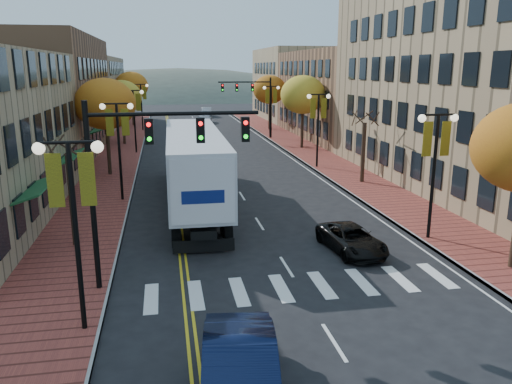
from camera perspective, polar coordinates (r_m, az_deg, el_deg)
name	(u,v)px	position (r m, az deg, el deg)	size (l,w,h in m)	color
ground	(315,311)	(17.58, 6.71, -13.40)	(200.00, 200.00, 0.00)	black
sidewalk_left	(119,156)	(48.23, -15.37, 3.98)	(4.00, 85.00, 0.15)	brown
sidewalk_right	(306,150)	(49.98, 5.71, 4.75)	(4.00, 85.00, 0.15)	brown
building_left_mid	(31,96)	(52.39, -24.33, 9.99)	(12.00, 24.00, 11.00)	brown
building_left_far	(75,92)	(76.92, -19.95, 10.73)	(12.00, 26.00, 9.50)	#9E8966
building_right_near	(511,76)	(38.67, 27.16, 11.68)	(15.00, 28.00, 15.00)	#997F5B
building_right_mid	(362,94)	(61.53, 12.01, 10.86)	(15.00, 24.00, 10.00)	brown
building_right_far	(309,84)	(82.28, 6.12, 12.15)	(15.00, 20.00, 11.00)	#9E8966
tree_left_a	(72,200)	(23.98, -20.26, -0.91)	(0.28, 0.28, 4.20)	#382619
tree_left_b	(105,104)	(39.19, -16.86, 9.59)	(4.48, 4.48, 7.21)	#382619
tree_left_c	(122,97)	(55.12, -15.09, 10.41)	(4.16, 4.16, 6.69)	#382619
tree_left_d	(131,86)	(73.04, -14.06, 11.68)	(4.61, 4.61, 7.42)	#382619
tree_right_b	(363,153)	(36.12, 12.16, 4.43)	(0.28, 0.28, 4.20)	#382619
tree_right_c	(303,95)	(50.85, 5.38, 11.00)	(4.48, 4.48, 7.21)	#382619
tree_right_d	(270,90)	(66.38, 1.57, 11.62)	(4.35, 4.35, 7.00)	#382619
lamp_left_a	(73,200)	(15.59, -20.18, -0.88)	(1.96, 0.36, 6.05)	black
lamp_left_b	(118,133)	(31.22, -15.48, 6.57)	(1.96, 0.36, 6.05)	black
lamp_left_c	(134,109)	(49.10, -13.78, 9.21)	(1.96, 0.36, 6.05)	black
lamp_left_d	(141,98)	(67.04, -12.98, 10.44)	(1.96, 0.36, 6.05)	black
lamp_right_a	(435,152)	(24.51, 19.82, 4.33)	(1.96, 0.36, 6.05)	black
lamp_right_b	(318,116)	(40.94, 7.12, 8.62)	(1.96, 0.36, 6.05)	black
lamp_right_c	(271,101)	(58.31, 1.75, 10.30)	(1.96, 0.36, 6.05)	black
traffic_mast_near	(145,159)	(18.16, -12.53, 3.71)	(6.10, 0.35, 7.00)	black
traffic_mast_far	(254,96)	(57.87, -0.24, 10.90)	(6.10, 0.34, 7.00)	black
semi_truck	(193,161)	(30.01, -7.21, 3.55)	(3.17, 18.32, 4.57)	black
navy_sedan	(240,376)	(12.80, -1.82, -20.31)	(1.81, 5.19, 1.71)	black
black_suv	(351,239)	(22.91, 10.86, -5.31)	(1.94, 4.21, 1.17)	black
car_far_white	(195,124)	(68.33, -7.03, 7.67)	(1.50, 3.74, 1.27)	white
car_far_silver	(205,118)	(75.85, -5.90, 8.38)	(1.99, 4.90, 1.42)	#AAAAB2
car_far_oncoming	(206,112)	(86.16, -5.68, 9.10)	(1.65, 4.73, 1.56)	#A7A6AE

